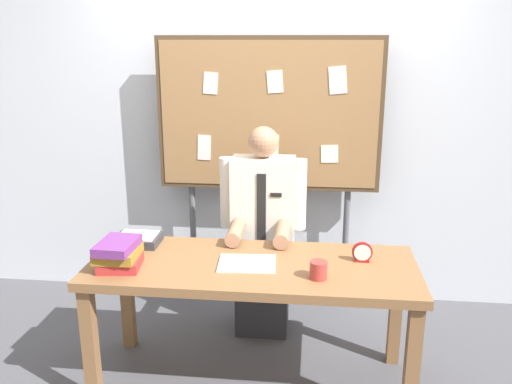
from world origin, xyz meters
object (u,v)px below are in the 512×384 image
desk_clock (362,253)px  coffee_mug (318,270)px  person (263,240)px  book_stack (119,254)px  paper_tray (138,239)px  open_notebook (247,263)px  bulletin_board (269,118)px  desk (252,279)px

desk_clock → coffee_mug: desk_clock is taller
person → coffee_mug: size_ratio=15.11×
desk_clock → coffee_mug: size_ratio=1.21×
desk_clock → coffee_mug: bearing=-134.6°
coffee_mug → book_stack: bearing=179.0°
coffee_mug → paper_tray: 1.12m
book_stack → coffee_mug: (1.05, -0.02, -0.03)m
person → open_notebook: (-0.03, -0.61, 0.10)m
person → bulletin_board: size_ratio=0.72×
coffee_mug → paper_tray: bearing=161.3°
book_stack → desk_clock: size_ratio=2.49×
person → book_stack: 1.02m
person → desk_clock: 0.79m
desk → person: (0.00, 0.59, -0.00)m
bulletin_board → coffee_mug: size_ratio=21.01×
book_stack → open_notebook: bearing=9.7°
open_notebook → desk_clock: bearing=10.0°
bulletin_board → coffee_mug: (0.35, -1.12, -0.60)m
open_notebook → coffee_mug: bearing=-19.2°
person → paper_tray: bearing=-151.6°
person → desk_clock: person is taller
open_notebook → paper_tray: paper_tray is taller
open_notebook → coffee_mug: 0.40m
book_stack → paper_tray: size_ratio=1.06×
desk → coffee_mug: size_ratio=19.35×
desk → paper_tray: size_ratio=6.83×
person → desk_clock: bearing=-40.2°
desk → coffee_mug: 0.41m
open_notebook → person: bearing=87.6°
desk_clock → paper_tray: bearing=174.8°
coffee_mug → paper_tray: size_ratio=0.35×
desk → person: size_ratio=1.28×
open_notebook → paper_tray: (-0.68, 0.23, 0.02)m
desk → bulletin_board: size_ratio=0.92×
coffee_mug → paper_tray: (-1.06, 0.36, -0.02)m
person → book_stack: person is taller
bulletin_board → coffee_mug: 1.32m
desk → coffee_mug: coffee_mug is taller
desk_clock → book_stack: bearing=-170.2°
desk → desk_clock: size_ratio=16.05×
book_stack → paper_tray: 0.34m
open_notebook → desk_clock: desk_clock is taller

